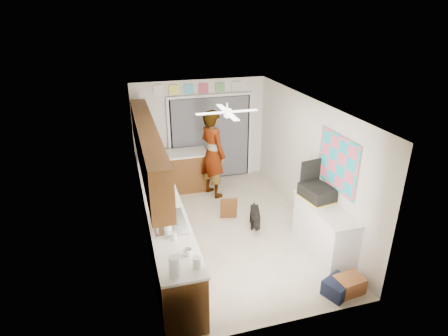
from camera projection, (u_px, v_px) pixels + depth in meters
floor at (230, 229)px, 7.41m from camera, size 5.00×5.00×0.00m
ceiling at (230, 105)px, 6.41m from camera, size 5.00×5.00×0.00m
wall_back at (200, 131)px, 9.11m from camera, size 3.20×0.00×3.20m
wall_front at (288, 249)px, 4.71m from camera, size 3.20×0.00×3.20m
wall_left at (142, 182)px, 6.50m from camera, size 0.00×5.00×5.00m
wall_right at (308, 162)px, 7.32m from camera, size 0.00×5.00×5.00m
left_base_cabinets at (162, 219)px, 6.90m from camera, size 0.60×4.80×0.90m
left_countertop at (161, 196)px, 6.71m from camera, size 0.62×4.80×0.04m
upper_cabinets at (148, 147)px, 6.50m from camera, size 0.32×4.00×0.80m
sink_basin at (169, 223)px, 5.82m from camera, size 0.50×0.76×0.06m
faucet at (157, 219)px, 5.73m from camera, size 0.03×0.03×0.22m
peninsula_base at (185, 172)px, 8.87m from camera, size 1.00×0.60×0.90m
peninsula_top at (184, 153)px, 8.68m from camera, size 1.04×0.64×0.04m
back_opening_recess at (211, 139)px, 9.23m from camera, size 2.00×0.06×2.10m
curtain_panel at (211, 139)px, 9.20m from camera, size 1.90×0.03×2.05m
door_trim_left at (170, 143)px, 8.95m from camera, size 0.06×0.04×2.10m
door_trim_right at (250, 135)px, 9.46m from camera, size 0.06×0.04×2.10m
door_trim_head at (210, 96)px, 8.78m from camera, size 2.10×0.04×0.06m
header_frame_0 at (174, 90)px, 8.52m from camera, size 0.22×0.02×0.22m
header_frame_1 at (189, 89)px, 8.61m from camera, size 0.22×0.02×0.22m
header_frame_2 at (204, 88)px, 8.69m from camera, size 0.22×0.02×0.22m
header_frame_3 at (220, 87)px, 8.80m from camera, size 0.22×0.02×0.22m
header_frame_4 at (236, 86)px, 8.90m from camera, size 0.22×0.02×0.22m
route66_sign at (158, 91)px, 8.43m from camera, size 0.22×0.02×0.26m
right_counter_base at (324, 231)px, 6.51m from camera, size 0.50×1.40×0.90m
right_counter_top at (326, 208)px, 6.32m from camera, size 0.54×1.44×0.04m
abstract_painting at (337, 162)px, 6.27m from camera, size 0.03×1.15×0.95m
ceiling_fan at (227, 112)px, 6.66m from camera, size 1.14×1.14×0.24m
microwave at (151, 152)px, 8.29m from camera, size 0.47×0.57×0.27m
soap_bottle at (167, 223)px, 5.56m from camera, size 0.12×0.12×0.31m
cup at (188, 252)px, 5.07m from camera, size 0.15×0.15×0.10m
jar_a at (197, 262)px, 4.82m from camera, size 0.13×0.13×0.16m
jar_b at (174, 237)px, 5.39m from camera, size 0.11×0.11×0.13m
paper_towel_roll at (174, 267)px, 4.64m from camera, size 0.15×0.15×0.29m
suitcase at (317, 193)px, 6.53m from camera, size 0.52×0.64×0.25m
suitcase_rim at (316, 198)px, 6.57m from camera, size 0.53×0.65×0.02m
suitcase_lid at (310, 173)px, 6.68m from camera, size 0.42×0.10×0.50m
cardboard_box at (349, 285)px, 5.73m from camera, size 0.46×0.37×0.27m
navy_crate at (338, 287)px, 5.69m from camera, size 0.52×0.48×0.25m
cabinet_door_panel at (229, 208)px, 7.64m from camera, size 0.36×0.20×0.51m
man at (213, 154)px, 8.39m from camera, size 0.74×0.87×2.03m
dog at (255, 217)px, 7.43m from camera, size 0.37×0.58×0.43m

